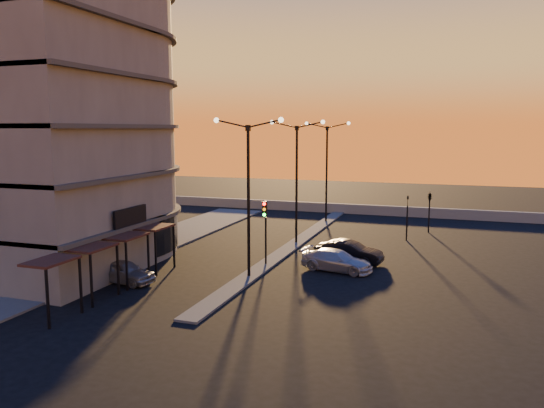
{
  "coord_description": "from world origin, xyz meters",
  "views": [
    {
      "loc": [
        11.39,
        -28.73,
        8.87
      ],
      "look_at": [
        -0.21,
        4.86,
        3.8
      ],
      "focal_mm": 35.0,
      "sensor_mm": 36.0,
      "label": 1
    }
  ],
  "objects_px": {
    "streetlamp_mid": "(297,172)",
    "car_wagon": "(337,260)",
    "car_sedan": "(349,252)",
    "traffic_light_main": "(265,222)",
    "car_hatchback": "(123,271)"
  },
  "relations": [
    {
      "from": "car_hatchback",
      "to": "car_wagon",
      "type": "xyz_separation_m",
      "value": [
        11.15,
        6.61,
        -0.01
      ]
    },
    {
      "from": "streetlamp_mid",
      "to": "car_sedan",
      "type": "relative_size",
      "value": 2.13
    },
    {
      "from": "car_hatchback",
      "to": "car_sedan",
      "type": "relative_size",
      "value": 0.88
    },
    {
      "from": "streetlamp_mid",
      "to": "traffic_light_main",
      "type": "xyz_separation_m",
      "value": [
        0.0,
        -7.13,
        -2.7
      ]
    },
    {
      "from": "car_sedan",
      "to": "car_wagon",
      "type": "bearing_deg",
      "value": 177.37
    },
    {
      "from": "car_hatchback",
      "to": "streetlamp_mid",
      "type": "bearing_deg",
      "value": -19.27
    },
    {
      "from": "streetlamp_mid",
      "to": "car_wagon",
      "type": "distance_m",
      "value": 9.58
    },
    {
      "from": "car_wagon",
      "to": "streetlamp_mid",
      "type": "bearing_deg",
      "value": 44.51
    },
    {
      "from": "traffic_light_main",
      "to": "car_sedan",
      "type": "distance_m",
      "value": 6.01
    },
    {
      "from": "car_sedan",
      "to": "car_wagon",
      "type": "xyz_separation_m",
      "value": [
        -0.33,
        -2.22,
        -0.08
      ]
    },
    {
      "from": "streetlamp_mid",
      "to": "car_wagon",
      "type": "bearing_deg",
      "value": -55.48
    },
    {
      "from": "traffic_light_main",
      "to": "car_sedan",
      "type": "height_order",
      "value": "traffic_light_main"
    },
    {
      "from": "streetlamp_mid",
      "to": "car_hatchback",
      "type": "relative_size",
      "value": 2.42
    },
    {
      "from": "traffic_light_main",
      "to": "car_wagon",
      "type": "relative_size",
      "value": 0.93
    },
    {
      "from": "streetlamp_mid",
      "to": "car_sedan",
      "type": "bearing_deg",
      "value": -42.36
    }
  ]
}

